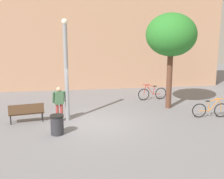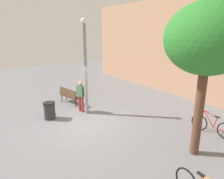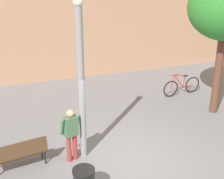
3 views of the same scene
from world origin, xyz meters
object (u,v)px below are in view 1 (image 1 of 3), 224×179
Objects in this scene: person_by_lamppost at (59,102)px; bicycle_orange at (210,110)px; lamppost at (66,68)px; plaza_tree at (171,35)px; trash_bin at (57,125)px; bicycle_red at (152,93)px; park_bench at (26,111)px.

person_by_lamppost is 0.92× the size of bicycle_orange.
person_by_lamppost is (-0.38, -0.12, -1.56)m from lamppost.
lamppost is 0.94× the size of plaza_tree.
bicycle_orange reaches higher than trash_bin.
bicycle_red is 7.40m from trash_bin.
person_by_lamppost is 1.98× the size of trash_bin.
park_bench reaches higher than trash_bin.
trash_bin is at bearing -170.38° from bicycle_orange.
plaza_tree is (5.84, 1.45, 2.96)m from person_by_lamppost.
trash_bin is (-5.89, -3.15, -3.50)m from plaza_tree.
park_bench is 0.92× the size of bicycle_red.
park_bench is 2.25m from trash_bin.
lamppost is 2.74m from park_bench.
lamppost is at bearing 3.47° from park_bench.
lamppost is 1.61m from person_by_lamppost.
park_bench is at bearing -176.53° from lamppost.
person_by_lamppost reaches higher than trash_bin.
person_by_lamppost is at bearing -148.99° from bicycle_red.
plaza_tree is 7.54m from trash_bin.
person_by_lamppost is 1.01× the size of park_bench.
bicycle_orange is 7.51m from trash_bin.
person_by_lamppost reaches higher than park_bench.
trash_bin is (-0.43, -1.82, -2.10)m from lamppost.
person_by_lamppost reaches higher than bicycle_red.
lamppost reaches higher than trash_bin.
plaza_tree is 4.29m from bicycle_orange.
park_bench is 8.88m from bicycle_orange.
lamppost is 2.64× the size of bicycle_red.
lamppost is 7.31m from bicycle_orange.
bicycle_red is at bearing 102.65° from plaza_tree.
lamppost is 2.81m from trash_bin.
plaza_tree reaches higher than trash_bin.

